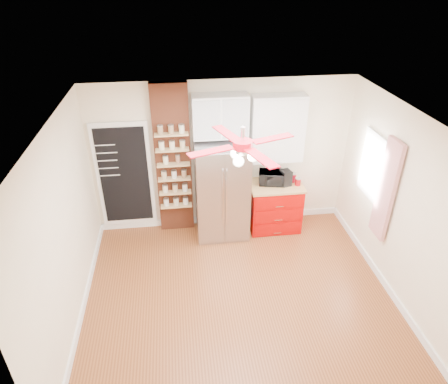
{
  "coord_description": "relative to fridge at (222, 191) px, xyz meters",
  "views": [
    {
      "loc": [
        -0.77,
        -4.29,
        4.31
      ],
      "look_at": [
        -0.11,
        0.9,
        1.27
      ],
      "focal_mm": 32.0,
      "sensor_mm": 36.0,
      "label": 1
    }
  ],
  "objects": [
    {
      "name": "chalkboard",
      "position": [
        -1.65,
        0.33,
        0.23
      ],
      "size": [
        0.95,
        0.05,
        1.95
      ],
      "color": "white",
      "rests_on": "wall_back"
    },
    {
      "name": "upper_shelf_unit",
      "position": [
        0.97,
        0.22,
        1.0
      ],
      "size": [
        0.9,
        0.3,
        1.15
      ],
      "primitive_type": "cube",
      "color": "white",
      "rests_on": "wall_back"
    },
    {
      "name": "ceiling_fan",
      "position": [
        0.05,
        -1.63,
        1.55
      ],
      "size": [
        1.4,
        1.4,
        0.44
      ],
      "color": "silver",
      "rests_on": "ceiling"
    },
    {
      "name": "brick_pillar",
      "position": [
        -0.8,
        0.29,
        0.48
      ],
      "size": [
        0.6,
        0.16,
        2.7
      ],
      "primitive_type": "cube",
      "color": "brown",
      "rests_on": "floor"
    },
    {
      "name": "canister_right",
      "position": [
        1.29,
        0.12,
        0.1
      ],
      "size": [
        0.14,
        0.14,
        0.16
      ],
      "primitive_type": "cylinder",
      "rotation": [
        0.0,
        0.0,
        0.4
      ],
      "color": "#B1091E",
      "rests_on": "red_cabinet"
    },
    {
      "name": "coffee_maker",
      "position": [
        1.13,
        0.03,
        0.16
      ],
      "size": [
        0.2,
        0.23,
        0.28
      ],
      "primitive_type": "cube",
      "rotation": [
        0.0,
        0.0,
        0.25
      ],
      "color": "black",
      "rests_on": "red_cabinet"
    },
    {
      "name": "pantry_jar_beans",
      "position": [
        -0.72,
        0.18,
        0.56
      ],
      "size": [
        0.11,
        0.11,
        0.13
      ],
      "primitive_type": "cylinder",
      "rotation": [
        0.0,
        0.0,
        -0.43
      ],
      "color": "#8D6047",
      "rests_on": "brick_pillar"
    },
    {
      "name": "wall_front",
      "position": [
        0.05,
        -3.63,
        0.48
      ],
      "size": [
        4.5,
        0.02,
        2.7
      ],
      "primitive_type": "cube",
      "color": "#F9ECC8",
      "rests_on": "floor"
    },
    {
      "name": "pantry_jar_oats",
      "position": [
        -0.92,
        0.16,
        0.57
      ],
      "size": [
        0.1,
        0.1,
        0.14
      ],
      "primitive_type": "cylinder",
      "rotation": [
        0.0,
        0.0,
        0.1
      ],
      "color": "#EFE8B7",
      "rests_on": "brick_pillar"
    },
    {
      "name": "wall_left",
      "position": [
        -2.2,
        -1.63,
        0.48
      ],
      "size": [
        0.02,
        4.0,
        2.7
      ],
      "primitive_type": "cube",
      "color": "#F9ECC8",
      "rests_on": "floor"
    },
    {
      "name": "window",
      "position": [
        2.28,
        -0.73,
        0.68
      ],
      "size": [
        0.04,
        0.75,
        1.05
      ],
      "primitive_type": "cube",
      "color": "white",
      "rests_on": "wall_right"
    },
    {
      "name": "canister_left",
      "position": [
        1.34,
        -0.02,
        0.09
      ],
      "size": [
        0.13,
        0.13,
        0.13
      ],
      "primitive_type": "cylinder",
      "rotation": [
        0.0,
        0.0,
        -0.38
      ],
      "color": "#A2090E",
      "rests_on": "red_cabinet"
    },
    {
      "name": "upper_glass_cabinet",
      "position": [
        0.0,
        0.2,
        1.27
      ],
      "size": [
        0.9,
        0.35,
        0.7
      ],
      "primitive_type": "cube",
      "color": "white",
      "rests_on": "wall_back"
    },
    {
      "name": "wall_right",
      "position": [
        2.3,
        -1.63,
        0.48
      ],
      "size": [
        0.02,
        4.0,
        2.7
      ],
      "primitive_type": "cube",
      "color": "#F9ECC8",
      "rests_on": "floor"
    },
    {
      "name": "wall_back",
      "position": [
        0.05,
        0.37,
        0.48
      ],
      "size": [
        4.5,
        0.02,
        2.7
      ],
      "primitive_type": "cube",
      "color": "#F9ECC8",
      "rests_on": "floor"
    },
    {
      "name": "ceiling",
      "position": [
        0.05,
        -1.63,
        1.83
      ],
      "size": [
        4.5,
        4.5,
        0.0
      ],
      "primitive_type": "plane",
      "color": "white",
      "rests_on": "wall_back"
    },
    {
      "name": "red_cabinet",
      "position": [
        0.97,
        0.05,
        -0.42
      ],
      "size": [
        0.94,
        0.64,
        0.9
      ],
      "color": "#A90503",
      "rests_on": "floor"
    },
    {
      "name": "curtain",
      "position": [
        2.23,
        -1.28,
        0.57
      ],
      "size": [
        0.06,
        0.4,
        1.55
      ],
      "primitive_type": "cube",
      "color": "#AB161D",
      "rests_on": "wall_right"
    },
    {
      "name": "toaster_oven",
      "position": [
        0.88,
        0.09,
        0.14
      ],
      "size": [
        0.47,
        0.36,
        0.24
      ],
      "primitive_type": "imported",
      "rotation": [
        0.0,
        0.0,
        -0.18
      ],
      "color": "black",
      "rests_on": "red_cabinet"
    },
    {
      "name": "floor",
      "position": [
        0.05,
        -1.63,
        -0.88
      ],
      "size": [
        4.5,
        4.5,
        0.0
      ],
      "primitive_type": "plane",
      "color": "brown",
      "rests_on": "ground"
    },
    {
      "name": "fridge",
      "position": [
        0.0,
        0.0,
        0.0
      ],
      "size": [
        0.9,
        0.7,
        1.75
      ],
      "primitive_type": "cube",
      "color": "#ABABB0",
      "rests_on": "floor"
    }
  ]
}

